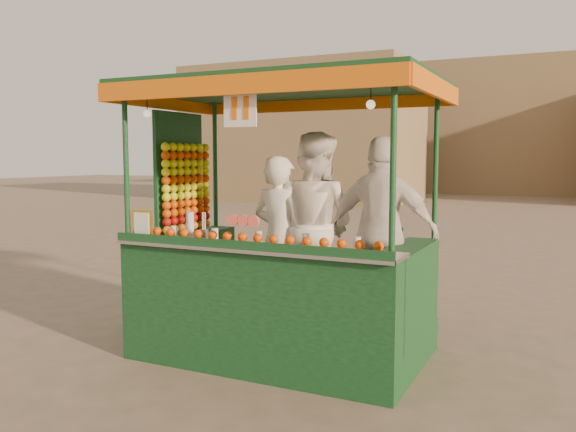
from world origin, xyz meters
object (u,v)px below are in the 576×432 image
at_px(vendor_left, 279,238).
at_px(vendor_middle, 314,226).
at_px(vendor_right, 382,232).
at_px(juice_cart, 272,270).

height_order(vendor_left, vendor_middle, vendor_middle).
relative_size(vendor_left, vendor_right, 0.90).
bearing_deg(vendor_left, vendor_middle, -134.29).
distance_m(juice_cart, vendor_left, 0.36).
bearing_deg(juice_cart, vendor_right, 23.31).
xyz_separation_m(juice_cart, vendor_right, (0.98, 0.42, 0.37)).
bearing_deg(vendor_middle, vendor_left, 45.59).
height_order(vendor_left, vendor_right, vendor_right).
xyz_separation_m(vendor_left, vendor_middle, (0.28, 0.21, 0.12)).
distance_m(vendor_left, vendor_right, 1.03).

